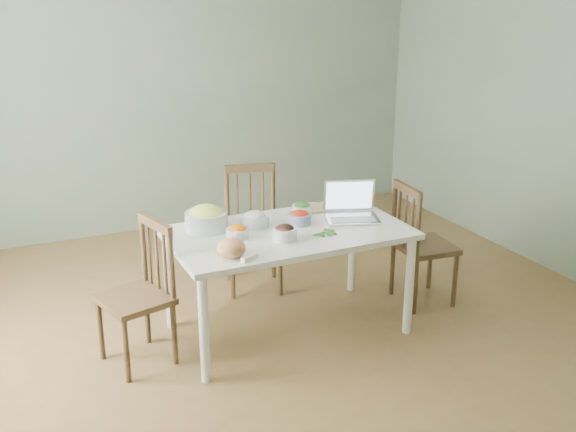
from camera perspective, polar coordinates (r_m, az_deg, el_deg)
name	(u,v)px	position (r m, az deg, el deg)	size (l,w,h in m)	color
floor	(284,334)	(4.79, -0.37, -9.77)	(5.00, 5.00, 0.00)	brown
wall_back	(172,88)	(6.63, -9.57, 10.45)	(5.00, 0.00, 2.70)	gray
dining_table	(288,281)	(4.69, 0.00, -5.42)	(1.57, 0.88, 0.74)	white
chair_far	(253,231)	(5.30, -2.89, -1.22)	(0.42, 0.40, 0.96)	#342210
chair_left	(134,296)	(4.38, -12.63, -6.47)	(0.41, 0.39, 0.92)	#342210
chair_right	(425,243)	(5.18, 11.31, -2.24)	(0.41, 0.39, 0.92)	#342210
bread_boule	(231,248)	(4.11, -4.74, -2.66)	(0.18, 0.18, 0.11)	#C7854B
butter_stick	(249,258)	(4.07, -3.22, -3.51)	(0.11, 0.03, 0.03)	white
bowl_squash	(206,218)	(4.57, -6.80, -0.16)	(0.28, 0.28, 0.16)	#F3F551
bowl_carrot	(238,232)	(4.42, -4.21, -1.31)	(0.15, 0.15, 0.08)	orange
bowl_onion	(255,219)	(4.61, -2.76, -0.25)	(0.19, 0.19, 0.10)	beige
bowl_mushroom	(285,233)	(4.36, -0.27, -1.39)	(0.15, 0.15, 0.10)	black
bowl_redpep	(300,218)	(4.65, 0.97, -0.13)	(0.16, 0.16, 0.09)	red
bowl_broccoli	(302,208)	(4.85, 1.18, 0.65)	(0.14, 0.14, 0.09)	#184513
flatbread	(313,208)	(4.96, 2.06, 0.66)	(0.22, 0.22, 0.02)	tan
basil_bunch	(324,232)	(4.49, 2.99, -1.36)	(0.19, 0.19, 0.02)	#236629
laptop	(353,203)	(4.72, 5.39, 1.12)	(0.36, 0.29, 0.25)	silver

